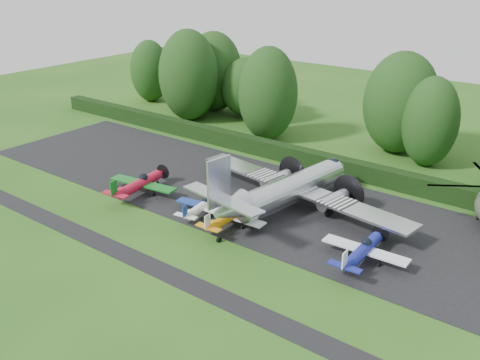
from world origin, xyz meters
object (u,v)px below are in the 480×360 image
Objects in this scene: light_plane_red at (140,184)px; light_plane_blue at (363,250)px; transport_plane at (289,189)px; light_plane_white at (203,206)px; light_plane_orange at (230,216)px.

light_plane_blue is (24.42, 1.51, -0.09)m from light_plane_red.
light_plane_white is at bearing -143.45° from transport_plane.
light_plane_white is (-5.97, -5.96, -1.26)m from transport_plane.
light_plane_blue is at bearing 11.07° from light_plane_red.
light_plane_white is (8.37, 0.34, -0.26)m from light_plane_red.
light_plane_orange is (3.53, -0.31, 0.08)m from light_plane_white.
transport_plane is at bearing 156.12° from light_plane_blue.
light_plane_blue is (12.52, 1.48, 0.09)m from light_plane_orange.
transport_plane reaches higher than light_plane_white.
light_plane_white is at bearing 9.84° from light_plane_red.
light_plane_orange is at bearing 7.67° from light_plane_red.
transport_plane is at bearing 31.24° from light_plane_red.
light_plane_red is 24.47m from light_plane_blue.
light_plane_white is 0.92× the size of light_plane_orange.
light_plane_orange is 0.92× the size of light_plane_blue.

